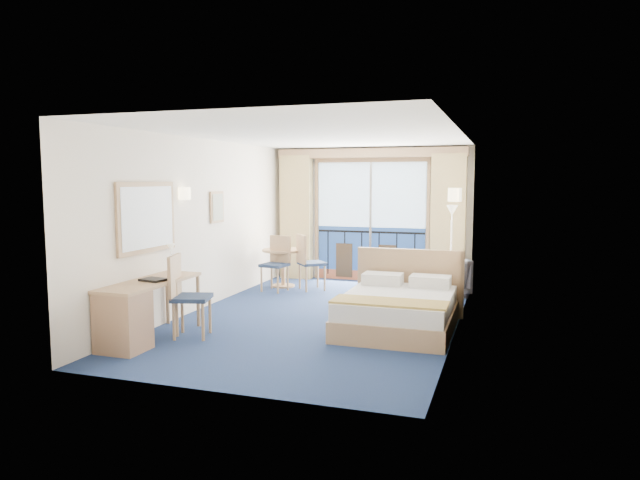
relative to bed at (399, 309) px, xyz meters
The scene contains 22 objects.
floor 1.33m from the bed, 163.01° to the left, with size 6.50×6.50×0.00m, color navy.
room_walls 1.98m from the bed, 163.01° to the left, with size 4.04×6.54×2.72m.
balcony_door 3.90m from the bed, 109.18° to the left, with size 2.36×0.03×2.52m.
curtain_left 4.55m from the bed, 129.00° to the left, with size 0.65×0.22×2.55m, color tan.
curtain_right 3.60m from the bed, 84.93° to the left, with size 0.65×0.22×2.55m, color tan.
pelmet 4.35m from the bed, 109.67° to the left, with size 3.80×0.25×0.18m, color #A57D59.
mirror 3.63m from the bed, 160.80° to the right, with size 0.05×1.25×0.95m.
wall_print 3.57m from the bed, 165.52° to the left, with size 0.04×0.42×0.52m.
sconce_left 3.56m from the bed, behind, with size 0.18×0.18×0.18m, color #FFEAB2.
sconce_right 1.73m from the bed, 18.29° to the left, with size 0.18×0.18×0.18m, color #FFEAB2.
bed is the anchor object (origin of this frame).
nightstand 1.57m from the bed, 70.72° to the left, with size 0.44×0.42×0.57m, color #9B6F52.
phone 1.59m from the bed, 71.54° to the left, with size 0.17×0.13×0.08m, color white.
armchair 2.51m from the bed, 82.42° to the left, with size 0.74×0.76×0.69m, color #3F434C.
floor_lamp 2.94m from the bed, 80.95° to the left, with size 0.22×0.22×1.60m.
desk 3.52m from the bed, 147.18° to the right, with size 0.56×1.62×0.76m.
desk_chair 2.89m from the bed, 154.45° to the right, with size 0.58×0.57×1.08m.
folder 3.29m from the bed, 153.43° to the right, with size 0.31×0.23×0.03m, color black.
desk_lamp 3.21m from the bed, 162.41° to the right, with size 0.11×0.11×0.40m.
round_table 3.66m from the bed, 137.62° to the left, with size 0.81×0.81×0.73m.
table_chair_a 3.12m from the bed, 133.34° to the left, with size 0.64×0.64×1.05m.
table_chair_b 3.38m from the bed, 142.12° to the left, with size 0.50×0.51×1.01m.
Camera 1 is at (2.62, -8.01, 2.05)m, focal length 32.00 mm.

